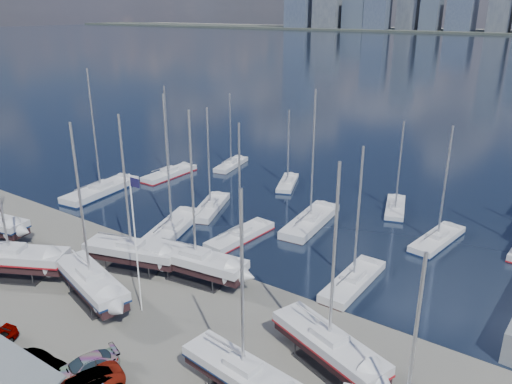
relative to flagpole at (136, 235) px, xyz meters
The scene contains 21 objects.
ground 7.46m from the flagpole, 104.16° to the left, with size 1400.00×1400.00×0.00m, color #605E59.
sailboat_cradle_1 16.24m from the flagpole, 168.06° to the right, with size 11.60×8.03×18.24m.
sailboat_cradle_2 9.52m from the flagpole, 143.45° to the left, with size 10.34×5.47×16.23m.
sailboat_cradle_3 7.36m from the flagpole, 162.30° to the right, with size 10.82×5.60×16.78m.
sailboat_cradle_4 8.63m from the flagpole, 85.93° to the left, with size 10.76×4.15×17.04m.
sailboat_cradle_5 15.10m from the flagpole, 14.28° to the right, with size 9.80×3.78×15.48m.
sailboat_cradle_6 18.05m from the flagpole, ahead, with size 10.39×6.00×16.20m.
sailboat_moored_0 33.17m from the flagpole, 147.17° to the left, with size 4.76×12.81×18.72m.
sailboat_moored_1 38.73m from the flagpole, 130.29° to the left, with size 2.89×10.11×15.09m.
sailboat_moored_2 43.92m from the flagpole, 116.82° to the left, with size 4.02×8.91×13.00m.
sailboat_moored_3 17.99m from the flagpole, 124.53° to the left, with size 6.61×12.10×17.43m.
sailboat_moored_4 24.93m from the flagpole, 114.90° to the left, with size 5.99×9.89×14.45m.
sailboat_moored_5 37.28m from the flagpole, 100.53° to the left, with size 5.15×8.39×12.15m.
sailboat_moored_6 18.35m from the flagpole, 95.23° to the left, with size 3.53×9.88×14.48m.
sailboat_moored_7 26.22m from the flagpole, 82.57° to the left, with size 4.35×11.92×17.61m.
sailboat_moored_8 37.76m from the flagpole, 73.92° to the left, with size 4.81×8.79×12.67m.
sailboat_moored_9 21.30m from the flagpole, 47.20° to the left, with size 2.86×9.74×14.65m.
sailboat_moored_10 34.61m from the flagpole, 58.49° to the left, with size 4.10×9.90×14.37m.
car_b 11.99m from the flagpole, 92.44° to the right, with size 1.49×4.27×1.41m, color gray.
car_d 10.90m from the flagpole, 71.70° to the right, with size 1.97×4.85×1.41m, color gray.
flagpole is the anchor object (origin of this frame).
Camera 1 is at (30.00, -35.67, 25.38)m, focal length 35.00 mm.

